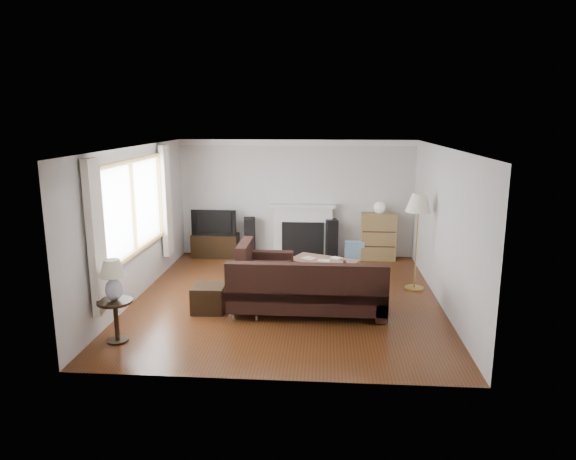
# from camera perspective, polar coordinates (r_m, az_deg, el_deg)

# --- Properties ---
(room) EXTENTS (5.10, 5.60, 2.54)m
(room) POSITION_cam_1_polar(r_m,az_deg,el_deg) (8.32, -0.15, 0.56)
(room) COLOR #4F2711
(room) RESTS_ON ground
(window) EXTENTS (0.12, 2.74, 1.54)m
(window) POSITION_cam_1_polar(r_m,az_deg,el_deg) (8.61, -16.75, 2.47)
(window) COLOR olive
(window) RESTS_ON room
(curtain_near) EXTENTS (0.10, 0.35, 2.10)m
(curtain_near) POSITION_cam_1_polar(r_m,az_deg,el_deg) (7.25, -20.54, -0.82)
(curtain_near) COLOR white
(curtain_near) RESTS_ON room
(curtain_far) EXTENTS (0.10, 0.35, 2.10)m
(curtain_far) POSITION_cam_1_polar(r_m,az_deg,el_deg) (10.04, -13.37, 3.15)
(curtain_far) COLOR white
(curtain_far) RESTS_ON room
(fireplace) EXTENTS (1.40, 0.26, 1.15)m
(fireplace) POSITION_cam_1_polar(r_m,az_deg,el_deg) (11.03, 1.68, -0.06)
(fireplace) COLOR white
(fireplace) RESTS_ON room
(tv_stand) EXTENTS (0.99, 0.45, 0.50)m
(tv_stand) POSITION_cam_1_polar(r_m,az_deg,el_deg) (11.21, -8.05, -1.69)
(tv_stand) COLOR black
(tv_stand) RESTS_ON ground
(television) EXTENTS (0.96, 0.13, 0.55)m
(television) POSITION_cam_1_polar(r_m,az_deg,el_deg) (11.10, -8.13, 0.93)
(television) COLOR black
(television) RESTS_ON tv_stand
(speaker_left) EXTENTS (0.28, 0.32, 0.85)m
(speaker_left) POSITION_cam_1_polar(r_m,az_deg,el_deg) (11.09, -4.28, -0.81)
(speaker_left) COLOR black
(speaker_left) RESTS_ON ground
(speaker_right) EXTENTS (0.29, 0.33, 0.84)m
(speaker_right) POSITION_cam_1_polar(r_m,az_deg,el_deg) (10.97, 4.83, -0.99)
(speaker_right) COLOR black
(speaker_right) RESTS_ON ground
(bookshelf) EXTENTS (0.72, 0.34, 0.99)m
(bookshelf) POSITION_cam_1_polar(r_m,az_deg,el_deg) (10.99, 9.99, -0.71)
(bookshelf) COLOR olive
(bookshelf) RESTS_ON ground
(globe_lamp) EXTENTS (0.25, 0.25, 0.25)m
(globe_lamp) POSITION_cam_1_polar(r_m,az_deg,el_deg) (10.87, 10.11, 2.47)
(globe_lamp) COLOR white
(globe_lamp) RESTS_ON bookshelf
(sectional_sofa) EXTENTS (2.58, 1.88, 0.83)m
(sectional_sofa) POSITION_cam_1_polar(r_m,az_deg,el_deg) (7.90, 2.15, -6.37)
(sectional_sofa) COLOR black
(sectional_sofa) RESTS_ON ground
(coffee_table) EXTENTS (1.32, 1.06, 0.45)m
(coffee_table) POSITION_cam_1_polar(r_m,az_deg,el_deg) (9.32, 3.98, -4.65)
(coffee_table) COLOR #8E5D44
(coffee_table) RESTS_ON ground
(footstool) EXTENTS (0.50, 0.50, 0.42)m
(footstool) POSITION_cam_1_polar(r_m,az_deg,el_deg) (8.14, -8.77, -7.50)
(footstool) COLOR black
(footstool) RESTS_ON ground
(floor_lamp) EXTENTS (0.53, 0.53, 1.70)m
(floor_lamp) POSITION_cam_1_polar(r_m,az_deg,el_deg) (9.13, 14.10, -1.33)
(floor_lamp) COLOR #B08B3D
(floor_lamp) RESTS_ON ground
(side_table) EXTENTS (0.47, 0.47, 0.58)m
(side_table) POSITION_cam_1_polar(r_m,az_deg,el_deg) (7.35, -18.54, -9.56)
(side_table) COLOR black
(side_table) RESTS_ON ground
(table_lamp) EXTENTS (0.34, 0.34, 0.55)m
(table_lamp) POSITION_cam_1_polar(r_m,az_deg,el_deg) (7.16, -18.85, -5.33)
(table_lamp) COLOR silver
(table_lamp) RESTS_ON side_table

